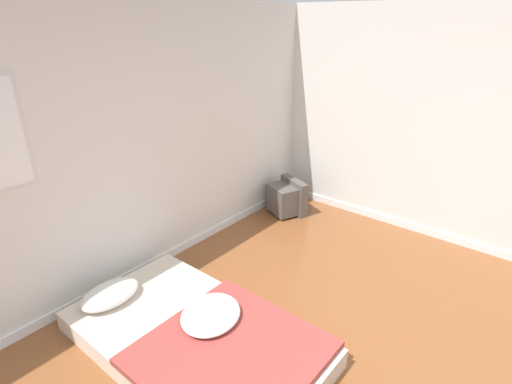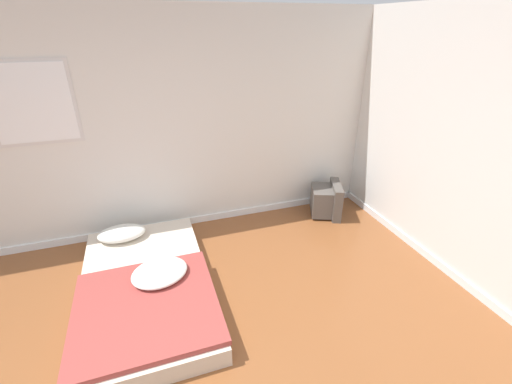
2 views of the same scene
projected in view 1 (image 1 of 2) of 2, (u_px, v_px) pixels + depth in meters
name	position (u px, v px, depth m)	size (l,w,h in m)	color
wall_back	(94.00, 161.00, 3.43)	(8.33, 0.08, 2.60)	silver
wall_right	(510.00, 141.00, 4.02)	(0.08, 7.65, 2.60)	silver
mattress_bed	(195.00, 337.00, 3.13)	(1.20, 2.07, 0.32)	beige
crt_tv	(287.00, 198.00, 5.33)	(0.52, 0.57, 0.46)	#56514C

